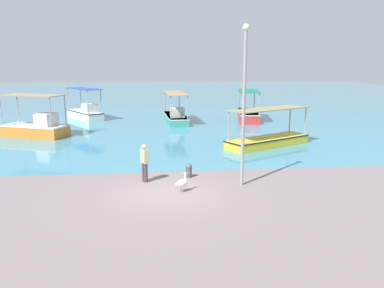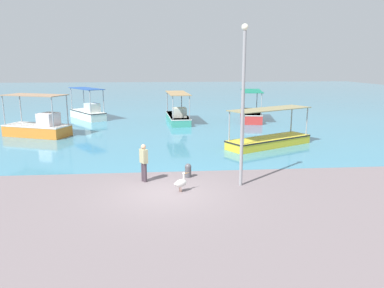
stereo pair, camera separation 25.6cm
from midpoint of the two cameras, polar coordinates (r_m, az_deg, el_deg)
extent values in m
plane|color=slate|center=(15.31, -3.59, -7.43)|extent=(120.00, 120.00, 0.00)
cube|color=teal|center=(62.63, -4.78, 7.42)|extent=(110.00, 90.00, 0.00)
cube|color=gold|center=(24.14, 11.92, 0.32)|extent=(5.94, 4.17, 0.55)
cube|color=black|center=(24.10, 11.95, 0.87)|extent=(5.99, 4.23, 0.08)
cylinder|color=#99999E|center=(26.34, 15.19, 3.72)|extent=(0.08, 0.08, 1.79)
cylinder|color=#99999E|center=(25.51, 17.38, 3.32)|extent=(0.08, 0.08, 1.79)
cylinder|color=#99999E|center=(22.60, 6.03, 2.74)|extent=(0.08, 0.08, 1.79)
cylinder|color=#99999E|center=(21.62, 8.23, 2.25)|extent=(0.08, 0.08, 1.79)
cube|color=#857D57|center=(23.81, 12.14, 5.25)|extent=(5.81, 4.16, 0.05)
cube|color=red|center=(34.93, 9.12, 4.26)|extent=(2.63, 5.64, 0.83)
cube|color=silver|center=(34.89, 9.14, 4.87)|extent=(2.68, 5.69, 0.08)
cylinder|color=#99999E|center=(32.40, 10.77, 5.97)|extent=(0.08, 0.08, 1.84)
cylinder|color=#99999E|center=(32.29, 8.19, 6.04)|extent=(0.08, 0.08, 1.84)
cylinder|color=#99999E|center=(37.28, 10.06, 6.78)|extent=(0.08, 0.08, 1.84)
cylinder|color=#99999E|center=(37.19, 7.82, 6.84)|extent=(0.08, 0.08, 1.84)
cube|color=#166F54|center=(34.70, 9.25, 8.00)|extent=(2.69, 5.46, 0.05)
cube|color=teal|center=(33.43, -1.97, 3.90)|extent=(1.97, 5.90, 0.65)
cube|color=silver|center=(33.39, -1.98, 4.38)|extent=(2.01, 5.94, 0.08)
cylinder|color=#99999E|center=(35.83, -3.58, 6.50)|extent=(0.08, 0.08, 1.91)
cylinder|color=#99999E|center=(35.98, -1.39, 6.54)|extent=(0.08, 0.08, 1.91)
cylinder|color=#99999E|center=(30.57, -2.69, 5.53)|extent=(0.08, 0.08, 1.91)
cylinder|color=#99999E|center=(30.74, -0.14, 5.58)|extent=(0.08, 0.08, 1.91)
cube|color=#977950|center=(33.18, -2.00, 7.76)|extent=(2.06, 5.71, 0.05)
cube|color=beige|center=(32.05, -1.71, 4.84)|extent=(1.20, 1.32, 0.79)
cube|color=white|center=(36.74, -15.41, 4.30)|extent=(3.98, 4.98, 0.76)
cube|color=black|center=(36.70, -15.44, 4.83)|extent=(4.04, 5.04, 0.08)
cylinder|color=#99999E|center=(38.42, -17.72, 6.61)|extent=(0.08, 0.08, 2.07)
cylinder|color=#99999E|center=(38.88, -15.99, 6.78)|extent=(0.08, 0.08, 2.07)
cylinder|color=#99999E|center=(34.29, -15.03, 6.17)|extent=(0.08, 0.08, 2.07)
cylinder|color=#99999E|center=(34.80, -13.13, 6.35)|extent=(0.08, 0.08, 2.07)
cube|color=#224891|center=(36.50, -15.63, 8.14)|extent=(3.96, 4.87, 0.05)
cube|color=silver|center=(35.62, -14.77, 5.36)|extent=(1.61, 1.70, 0.80)
cube|color=orange|center=(29.18, -22.26, 1.95)|extent=(4.97, 3.49, 0.82)
cube|color=silver|center=(29.12, -22.32, 2.67)|extent=(5.02, 3.55, 0.08)
cylinder|color=#99999E|center=(29.71, -26.57, 4.60)|extent=(0.08, 0.08, 2.10)
cylinder|color=#99999E|center=(30.93, -24.46, 5.04)|extent=(0.08, 0.08, 2.10)
cylinder|color=#99999E|center=(27.06, -20.25, 4.51)|extent=(0.08, 0.08, 2.10)
cylinder|color=#99999E|center=(28.39, -18.23, 4.97)|extent=(0.08, 0.08, 2.10)
cube|color=#947359|center=(28.88, -22.67, 6.90)|extent=(4.82, 3.51, 0.05)
cube|color=silver|center=(28.41, -20.78, 3.56)|extent=(1.52, 1.65, 0.89)
cylinder|color=#E0997A|center=(15.40, -1.43, -6.85)|extent=(0.03, 0.03, 0.22)
cylinder|color=#E0997A|center=(15.33, -1.21, -6.95)|extent=(0.03, 0.03, 0.22)
ellipsoid|color=white|center=(15.30, -1.23, -6.01)|extent=(0.62, 0.54, 0.32)
ellipsoid|color=white|center=(15.16, -2.00, -6.11)|extent=(0.20, 0.19, 0.10)
cylinder|color=white|center=(15.32, -0.77, -5.10)|extent=(0.07, 0.07, 0.26)
sphere|color=white|center=(15.27, -0.77, -4.51)|extent=(0.11, 0.11, 0.11)
cone|color=#E5933F|center=(15.37, -0.28, -4.44)|extent=(0.28, 0.21, 0.06)
cylinder|color=gray|center=(15.66, 8.18, 5.00)|extent=(0.14, 0.14, 6.42)
sphere|color=#EAEACC|center=(15.60, 8.57, 17.19)|extent=(0.28, 0.28, 0.28)
cylinder|color=#47474C|center=(17.25, -0.17, -4.34)|extent=(0.29, 0.29, 0.46)
sphere|color=#4C4C51|center=(17.17, -0.17, -3.49)|extent=(0.30, 0.30, 0.30)
cylinder|color=#42343D|center=(16.78, -7.03, -4.21)|extent=(0.16, 0.16, 0.85)
cylinder|color=#42343D|center=(16.62, -6.73, -4.35)|extent=(0.16, 0.16, 0.85)
cube|color=tan|center=(16.51, -6.94, -1.83)|extent=(0.39, 0.46, 0.62)
sphere|color=tan|center=(16.41, -6.98, -0.41)|extent=(0.22, 0.22, 0.22)
camera|label=1|loc=(0.13, -89.62, 0.08)|focal=35.00mm
camera|label=2|loc=(0.13, 90.38, -0.08)|focal=35.00mm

